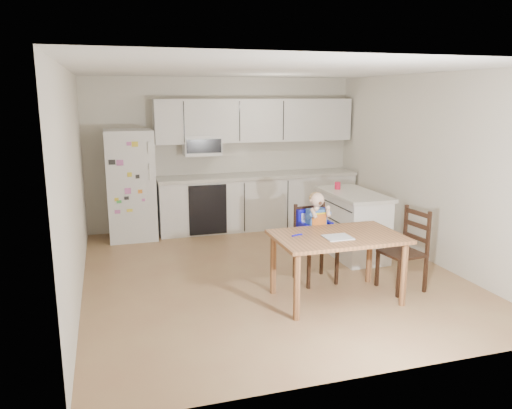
{
  "coord_description": "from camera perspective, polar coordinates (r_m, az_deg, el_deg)",
  "views": [
    {
      "loc": [
        -1.89,
        -5.71,
        2.22
      ],
      "look_at": [
        -0.29,
        -0.4,
        0.99
      ],
      "focal_mm": 35.0,
      "sensor_mm": 36.0,
      "label": 1
    }
  ],
  "objects": [
    {
      "name": "napkin",
      "position": [
        5.35,
        9.32,
        -3.71
      ],
      "size": [
        0.28,
        0.25,
        0.01
      ],
      "primitive_type": "cube",
      "color": "silver",
      "rests_on": "dining_table"
    },
    {
      "name": "dining_table",
      "position": [
        5.49,
        9.29,
        -4.45
      ],
      "size": [
        1.38,
        0.88,
        0.74
      ],
      "color": "brown",
      "rests_on": "ground"
    },
    {
      "name": "chair_booster",
      "position": [
        6.02,
        6.7,
        -2.62
      ],
      "size": [
        0.44,
        0.44,
        1.1
      ],
      "rotation": [
        0.0,
        0.0,
        0.08
      ],
      "color": "black",
      "rests_on": "ground"
    },
    {
      "name": "toddler_spoon",
      "position": [
        5.37,
        4.62,
        -3.51
      ],
      "size": [
        0.12,
        0.06,
        0.02
      ],
      "primitive_type": "cylinder",
      "rotation": [
        0.0,
        1.57,
        0.35
      ],
      "color": "#100EB1",
      "rests_on": "dining_table"
    },
    {
      "name": "chair_side",
      "position": [
        6.03,
        17.11,
        -4.32
      ],
      "size": [
        0.47,
        0.47,
        0.95
      ],
      "rotation": [
        0.0,
        0.0,
        -1.45
      ],
      "color": "black",
      "rests_on": "ground"
    },
    {
      "name": "kitchen_run",
      "position": [
        8.41,
        -0.06,
        3.27
      ],
      "size": [
        3.37,
        0.62,
        2.15
      ],
      "color": "silver",
      "rests_on": "ground"
    },
    {
      "name": "kitchen_island",
      "position": [
        7.09,
        10.94,
        -2.18
      ],
      "size": [
        0.64,
        1.22,
        0.9
      ],
      "color": "silver",
      "rests_on": "ground"
    },
    {
      "name": "red_cup",
      "position": [
        7.19,
        9.31,
        2.14
      ],
      "size": [
        0.08,
        0.08,
        0.1
      ],
      "primitive_type": "cylinder",
      "color": "red",
      "rests_on": "kitchen_island"
    },
    {
      "name": "refrigerator",
      "position": [
        7.98,
        -14.13,
        2.2
      ],
      "size": [
        0.72,
        0.7,
        1.7
      ],
      "primitive_type": "cube",
      "color": "silver",
      "rests_on": "ground"
    },
    {
      "name": "room",
      "position": [
        6.54,
        0.18,
        3.93
      ],
      "size": [
        4.52,
        5.01,
        2.51
      ],
      "color": "#9B6A48",
      "rests_on": "ground"
    }
  ]
}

